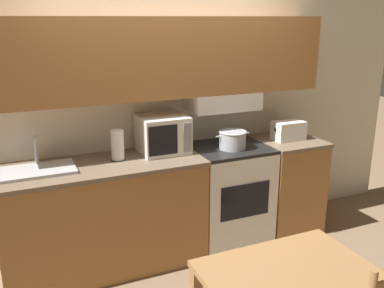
% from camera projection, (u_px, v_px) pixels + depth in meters
% --- Properties ---
extents(ground_plane, '(16.00, 16.00, 0.00)m').
position_uv_depth(ground_plane, '(164.00, 234.00, 4.20)').
color(ground_plane, '#7F664C').
extents(wall_back, '(5.29, 0.38, 2.55)m').
position_uv_depth(wall_back, '(165.00, 85.00, 3.73)').
color(wall_back, silver).
rests_on(wall_back, ground_plane).
extents(lower_counter_main, '(1.64, 0.65, 0.93)m').
position_uv_depth(lower_counter_main, '(105.00, 216.00, 3.55)').
color(lower_counter_main, '#A36B38').
rests_on(lower_counter_main, ground_plane).
extents(lower_counter_right_stub, '(0.58, 0.65, 0.93)m').
position_uv_depth(lower_counter_right_stub, '(285.00, 183.00, 4.25)').
color(lower_counter_right_stub, '#A36B38').
rests_on(lower_counter_right_stub, ground_plane).
extents(stove_range, '(0.68, 0.62, 0.93)m').
position_uv_depth(stove_range, '(228.00, 194.00, 4.00)').
color(stove_range, white).
rests_on(stove_range, ground_plane).
extents(cooking_pot, '(0.33, 0.25, 0.16)m').
position_uv_depth(cooking_pot, '(233.00, 139.00, 3.79)').
color(cooking_pot, '#B7BABF').
rests_on(cooking_pot, stove_range).
extents(microwave, '(0.40, 0.39, 0.32)m').
position_uv_depth(microwave, '(163.00, 134.00, 3.68)').
color(microwave, white).
rests_on(microwave, lower_counter_main).
extents(toaster, '(0.31, 0.18, 0.18)m').
position_uv_depth(toaster, '(288.00, 130.00, 4.07)').
color(toaster, white).
rests_on(toaster, lower_counter_right_stub).
extents(sink_basin, '(0.54, 0.34, 0.26)m').
position_uv_depth(sink_basin, '(38.00, 170.00, 3.23)').
color(sink_basin, '#B7BABF').
rests_on(sink_basin, lower_counter_main).
extents(paper_towel_roll, '(0.12, 0.12, 0.25)m').
position_uv_depth(paper_towel_roll, '(117.00, 145.00, 3.47)').
color(paper_towel_roll, black).
rests_on(paper_towel_roll, lower_counter_main).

